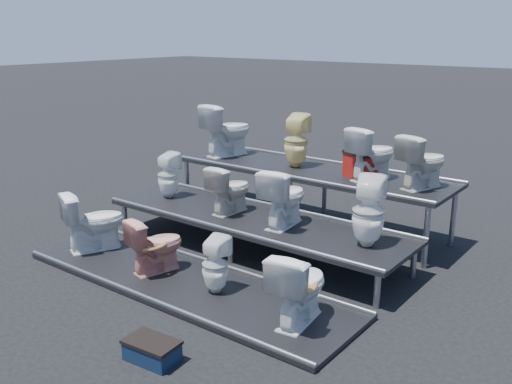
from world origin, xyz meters
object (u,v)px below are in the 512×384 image
Objects in this scene: toilet_11 at (423,161)px; red_crate at (363,166)px; toilet_2 at (215,265)px; toilet_3 at (299,286)px; toilet_5 at (230,189)px; toilet_1 at (156,245)px; toilet_0 at (94,221)px; toilet_8 at (227,130)px; toilet_7 at (368,212)px; toilet_9 at (296,141)px; step_stool at (152,352)px; toilet_6 at (284,197)px; toilet_4 at (168,175)px; toilet_10 at (372,153)px.

toilet_11 is 1.58× the size of red_crate.
toilet_2 is 1.07m from toilet_3.
toilet_1 is at bearing 91.31° from toilet_5.
toilet_0 is at bearing 50.88° from toilet_5.
toilet_0 is 2.73m from toilet_8.
toilet_9 is at bearing -52.10° from toilet_7.
red_crate is (1.24, 1.34, 0.24)m from toilet_5.
toilet_9 is 4.19m from step_stool.
toilet_6 reaches higher than toilet_3.
toilet_7 is at bearing 173.76° from toilet_6.
toilet_4 is 1.43× the size of step_stool.
toilet_1 is 0.92m from toilet_2.
toilet_11 reaches higher than toilet_2.
toilet_8 is at bearing 116.36° from step_stool.
toilet_8 is 1.15× the size of toilet_10.
toilet_7 is 1.74× the size of step_stool.
toilet_0 is 0.98× the size of toilet_9.
toilet_3 is 1.02× the size of toilet_6.
toilet_9 is (0.18, 1.30, 0.47)m from toilet_5.
toilet_3 is (1.99, 0.00, 0.04)m from toilet_1.
toilet_8 reaches higher than toilet_1.
toilet_11 is at bearing -117.99° from toilet_0.
toilet_7 is at bearing 68.50° from step_stool.
toilet_8 reaches higher than toilet_6.
step_stool is (1.25, -2.58, -0.70)m from toilet_5.
toilet_2 is 0.88× the size of toilet_10.
toilet_10 is at bearing -103.74° from toilet_1.
toilet_3 is (1.07, 0.00, 0.06)m from toilet_2.
toilet_5 is 1.95m from toilet_10.
toilet_7 is at bearing 170.70° from toilet_8.
toilet_7 reaches higher than toilet_6.
red_crate is at bearing 170.89° from toilet_9.
toilet_0 is at bearing 57.53° from toilet_11.
toilet_4 is at bearing 40.97° from toilet_11.
toilet_1 is at bearing 128.48° from toilet_4.
toilet_1 is 0.95× the size of toilet_11.
toilet_4 is 0.92× the size of toilet_10.
toilet_6 is 1.82m from toilet_11.
step_stool is at bearing 134.79° from toilet_8.
toilet_9 is (-1.77, 2.60, 0.82)m from toilet_3.
toilet_0 is 3.63m from red_crate.
toilet_9 reaches higher than toilet_4.
red_crate is at bearing -82.46° from toilet_3.
toilet_9 is (-1.82, 1.30, 0.39)m from toilet_7.
toilet_7 is at bearing 133.33° from toilet_9.
toilet_8 is (0.06, 2.60, 0.83)m from toilet_0.
toilet_2 reaches higher than step_stool.
toilet_5 reaches higher than step_stool.
toilet_6 is at bearing -84.66° from red_crate.
toilet_10 is 1.03× the size of toilet_11.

